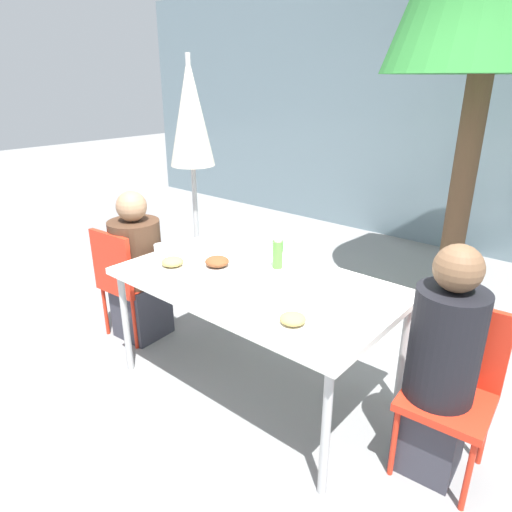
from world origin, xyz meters
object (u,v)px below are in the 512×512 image
object	(u,v)px
chair_left	(125,276)
person_right	(441,370)
chair_right	(454,379)
salad_bowl	(209,292)
drinking_cup	(160,250)
person_left	(138,271)
closed_umbrella	(191,121)
bottle	(278,254)

from	to	relation	value
chair_left	person_right	bearing A→B (deg)	2.02
chair_right	person_right	xyz separation A→B (m)	(-0.04, -0.08, 0.07)
chair_right	salad_bowl	world-z (taller)	chair_right
chair_left	salad_bowl	distance (m)	1.13
person_right	drinking_cup	xyz separation A→B (m)	(-1.81, -0.20, 0.22)
person_left	closed_umbrella	bearing A→B (deg)	108.49
chair_left	drinking_cup	xyz separation A→B (m)	(0.40, 0.04, 0.29)
chair_right	person_right	world-z (taller)	person_right
chair_right	closed_umbrella	bearing A→B (deg)	-19.07
chair_right	person_right	bearing A→B (deg)	58.12
bottle	salad_bowl	size ratio (longest dim) A/B	0.99
person_left	salad_bowl	xyz separation A→B (m)	(1.04, -0.26, 0.25)
chair_left	salad_bowl	bearing A→B (deg)	-13.31
bottle	drinking_cup	distance (m)	0.79
chair_left	closed_umbrella	bearing A→B (deg)	104.60
person_left	closed_umbrella	xyz separation A→B (m)	(-0.39, 0.94, 0.99)
chair_left	closed_umbrella	world-z (taller)	closed_umbrella
closed_umbrella	salad_bowl	world-z (taller)	closed_umbrella
chair_left	person_left	bearing A→B (deg)	58.12
chair_right	bottle	bearing A→B (deg)	-7.35
chair_left	bottle	distance (m)	1.22
person_left	person_right	bearing A→B (deg)	-0.06
chair_right	bottle	world-z (taller)	bottle
person_right	closed_umbrella	world-z (taller)	closed_umbrella
person_left	salad_bowl	world-z (taller)	person_left
chair_left	bottle	bearing A→B (deg)	15.17
chair_right	drinking_cup	size ratio (longest dim) A/B	10.28
person_left	person_right	distance (m)	2.17
person_left	closed_umbrella	size ratio (longest dim) A/B	0.55
closed_umbrella	salad_bowl	distance (m)	2.00
chair_left	salad_bowl	xyz separation A→B (m)	(1.08, -0.18, 0.28)
chair_left	person_left	xyz separation A→B (m)	(0.04, 0.08, 0.02)
salad_bowl	closed_umbrella	bearing A→B (deg)	139.92
salad_bowl	chair_right	bearing A→B (deg)	22.85
drinking_cup	closed_umbrella	bearing A→B (deg)	126.91
salad_bowl	bottle	bearing A→B (deg)	87.17
person_right	salad_bowl	size ratio (longest dim) A/B	6.12
chair_right	salad_bowl	bearing A→B (deg)	18.99
person_right	salad_bowl	distance (m)	1.21
chair_left	closed_umbrella	xyz separation A→B (m)	(-0.34, 1.02, 1.01)
salad_bowl	person_right	bearing A→B (deg)	19.99
closed_umbrella	salad_bowl	bearing A→B (deg)	-40.08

